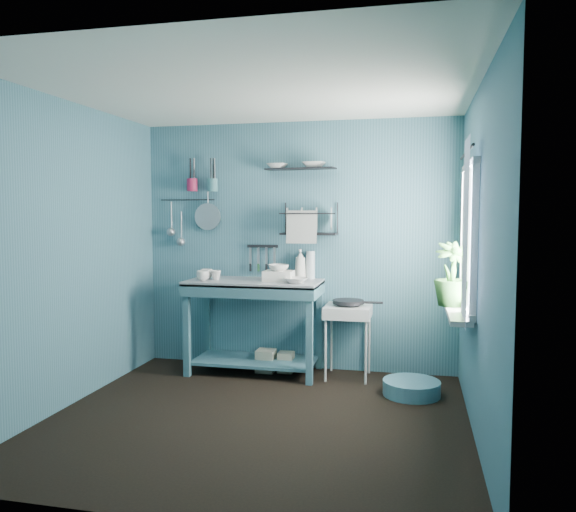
% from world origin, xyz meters
% --- Properties ---
extents(floor, '(3.20, 3.20, 0.00)m').
position_xyz_m(floor, '(0.00, 0.00, 0.00)').
color(floor, black).
rests_on(floor, ground).
extents(ceiling, '(3.20, 3.20, 0.00)m').
position_xyz_m(ceiling, '(0.00, 0.00, 2.50)').
color(ceiling, silver).
rests_on(ceiling, ground).
extents(wall_back, '(3.20, 0.00, 3.20)m').
position_xyz_m(wall_back, '(0.00, 1.50, 1.25)').
color(wall_back, '#396675').
rests_on(wall_back, ground).
extents(wall_front, '(3.20, 0.00, 3.20)m').
position_xyz_m(wall_front, '(0.00, -1.50, 1.25)').
color(wall_front, '#396675').
rests_on(wall_front, ground).
extents(wall_left, '(0.00, 3.00, 3.00)m').
position_xyz_m(wall_left, '(-1.60, 0.00, 1.25)').
color(wall_left, '#396675').
rests_on(wall_left, ground).
extents(wall_right, '(0.00, 3.00, 3.00)m').
position_xyz_m(wall_right, '(1.60, 0.00, 1.25)').
color(wall_right, '#396675').
rests_on(wall_right, ground).
extents(work_counter, '(1.38, 0.81, 0.93)m').
position_xyz_m(work_counter, '(-0.37, 1.21, 0.46)').
color(work_counter, '#34626F').
rests_on(work_counter, floor).
extents(mug_left, '(0.12, 0.12, 0.10)m').
position_xyz_m(mug_left, '(-0.85, 1.05, 0.98)').
color(mug_left, silver).
rests_on(mug_left, work_counter).
extents(mug_mid, '(0.14, 0.14, 0.09)m').
position_xyz_m(mug_mid, '(-0.75, 1.15, 0.97)').
color(mug_mid, silver).
rests_on(mug_mid, work_counter).
extents(mug_right, '(0.17, 0.17, 0.10)m').
position_xyz_m(mug_right, '(-0.87, 1.21, 0.98)').
color(mug_right, silver).
rests_on(mug_right, work_counter).
extents(wash_tub, '(0.28, 0.22, 0.10)m').
position_xyz_m(wash_tub, '(-0.12, 1.19, 0.98)').
color(wash_tub, silver).
rests_on(wash_tub, work_counter).
extents(tub_bowl, '(0.20, 0.19, 0.06)m').
position_xyz_m(tub_bowl, '(-0.12, 1.19, 1.06)').
color(tub_bowl, silver).
rests_on(tub_bowl, wash_tub).
extents(soap_bottle, '(0.12, 0.12, 0.30)m').
position_xyz_m(soap_bottle, '(0.05, 1.41, 1.08)').
color(soap_bottle, silver).
rests_on(soap_bottle, work_counter).
extents(water_bottle, '(0.09, 0.09, 0.28)m').
position_xyz_m(water_bottle, '(0.15, 1.43, 1.07)').
color(water_bottle, silver).
rests_on(water_bottle, work_counter).
extents(counter_bowl, '(0.22, 0.22, 0.05)m').
position_xyz_m(counter_bowl, '(0.08, 1.06, 0.95)').
color(counter_bowl, silver).
rests_on(counter_bowl, work_counter).
extents(hotplate_stand, '(0.44, 0.44, 0.70)m').
position_xyz_m(hotplate_stand, '(0.55, 1.25, 0.35)').
color(hotplate_stand, beige).
rests_on(hotplate_stand, floor).
extents(frying_pan, '(0.30, 0.30, 0.03)m').
position_xyz_m(frying_pan, '(0.55, 1.25, 0.74)').
color(frying_pan, black).
rests_on(frying_pan, hotplate_stand).
extents(knife_strip, '(0.32, 0.04, 0.03)m').
position_xyz_m(knife_strip, '(-0.36, 1.47, 1.25)').
color(knife_strip, black).
rests_on(knife_strip, wall_back).
extents(dish_rack, '(0.56, 0.26, 0.32)m').
position_xyz_m(dish_rack, '(0.15, 1.37, 1.53)').
color(dish_rack, black).
rests_on(dish_rack, wall_back).
extents(upper_shelf, '(0.72, 0.25, 0.01)m').
position_xyz_m(upper_shelf, '(0.05, 1.40, 2.02)').
color(upper_shelf, black).
rests_on(upper_shelf, wall_back).
extents(shelf_bowl_left, '(0.23, 0.23, 0.05)m').
position_xyz_m(shelf_bowl_left, '(-0.18, 1.40, 2.03)').
color(shelf_bowl_left, silver).
rests_on(shelf_bowl_left, upper_shelf).
extents(shelf_bowl_right, '(0.24, 0.24, 0.06)m').
position_xyz_m(shelf_bowl_right, '(0.19, 1.40, 2.02)').
color(shelf_bowl_right, silver).
rests_on(shelf_bowl_right, upper_shelf).
extents(utensil_cup_magenta, '(0.11, 0.11, 0.13)m').
position_xyz_m(utensil_cup_magenta, '(-1.10, 1.42, 1.88)').
color(utensil_cup_magenta, '#9F1D43').
rests_on(utensil_cup_magenta, wall_back).
extents(utensil_cup_teal, '(0.11, 0.11, 0.13)m').
position_xyz_m(utensil_cup_teal, '(-0.87, 1.42, 1.87)').
color(utensil_cup_teal, '#397278').
rests_on(utensil_cup_teal, wall_back).
extents(colander, '(0.28, 0.03, 0.28)m').
position_xyz_m(colander, '(-0.95, 1.45, 1.55)').
color(colander, '#9FA1A6').
rests_on(colander, wall_back).
extents(ladle_outer, '(0.01, 0.01, 0.30)m').
position_xyz_m(ladle_outer, '(-1.36, 1.46, 1.56)').
color(ladle_outer, '#9FA1A6').
rests_on(ladle_outer, wall_back).
extents(ladle_inner, '(0.01, 0.01, 0.30)m').
position_xyz_m(ladle_inner, '(-1.25, 1.46, 1.45)').
color(ladle_inner, '#9FA1A6').
rests_on(ladle_inner, wall_back).
extents(hook_rail, '(0.60, 0.01, 0.01)m').
position_xyz_m(hook_rail, '(-1.18, 1.47, 1.72)').
color(hook_rail, black).
rests_on(hook_rail, wall_back).
extents(window_glass, '(0.00, 1.10, 1.10)m').
position_xyz_m(window_glass, '(1.59, 0.45, 1.40)').
color(window_glass, white).
rests_on(window_glass, wall_right).
extents(windowsill, '(0.16, 0.95, 0.04)m').
position_xyz_m(windowsill, '(1.50, 0.45, 0.81)').
color(windowsill, beige).
rests_on(windowsill, wall_right).
extents(curtain, '(0.00, 1.35, 1.35)m').
position_xyz_m(curtain, '(1.52, 0.15, 1.45)').
color(curtain, white).
rests_on(curtain, wall_right).
extents(curtain_rod, '(0.02, 1.05, 0.02)m').
position_xyz_m(curtain_rod, '(1.54, 0.45, 2.05)').
color(curtain_rod, black).
rests_on(curtain_rod, wall_right).
extents(potted_plant, '(0.37, 0.37, 0.52)m').
position_xyz_m(potted_plant, '(1.47, 0.66, 1.09)').
color(potted_plant, '#30692A').
rests_on(potted_plant, windowsill).
extents(storage_tin_large, '(0.18, 0.18, 0.22)m').
position_xyz_m(storage_tin_large, '(-0.27, 1.26, 0.11)').
color(storage_tin_large, tan).
rests_on(storage_tin_large, floor).
extents(storage_tin_small, '(0.15, 0.15, 0.20)m').
position_xyz_m(storage_tin_small, '(-0.07, 1.29, 0.10)').
color(storage_tin_small, tan).
rests_on(storage_tin_small, floor).
extents(floor_basin, '(0.50, 0.50, 0.13)m').
position_xyz_m(floor_basin, '(1.16, 0.83, 0.07)').
color(floor_basin, teal).
rests_on(floor_basin, floor).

